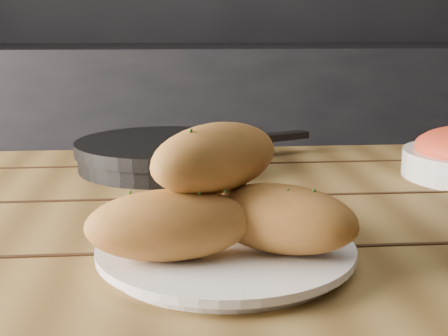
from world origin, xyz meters
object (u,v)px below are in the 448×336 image
bread_rolls (221,199)px  skillet (166,153)px  table (184,297)px  plate (226,252)px

bread_rolls → skillet: bearing=97.5°
table → plate: 0.17m
plate → skillet: (-0.06, 0.41, 0.01)m
plate → skillet: size_ratio=0.63×
plate → bread_rolls: (-0.01, -0.00, 0.06)m
table → plate: size_ratio=6.05×
table → skillet: bearing=94.0°
bread_rolls → skillet: bread_rolls is taller
plate → skillet: bearing=98.3°
table → plate: plate is taller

